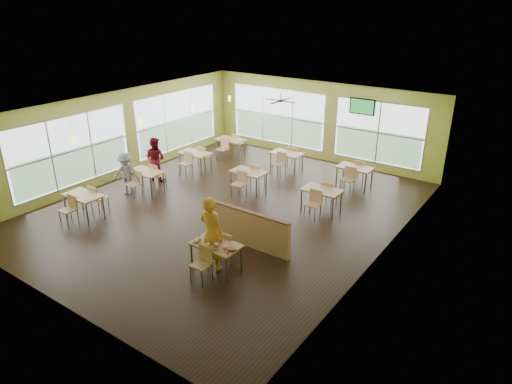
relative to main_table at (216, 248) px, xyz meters
The scene contains 20 objects.
room 3.73m from the main_table, 123.69° to the left, with size 12.00×12.04×3.20m.
window_bays 7.70m from the main_table, 127.41° to the left, with size 9.24×10.24×2.38m.
main_table is the anchor object (origin of this frame).
half_wall_divider 1.45m from the main_table, 90.00° to the left, with size 2.40×0.14×1.04m.
dining_tables 5.61m from the main_table, 122.91° to the left, with size 6.92×8.72×0.87m.
pendant_lights 6.62m from the main_table, 144.75° to the left, with size 0.11×7.31×0.86m.
ceiling_fan 6.73m from the main_table, 108.43° to the left, with size 1.25×1.25×0.29m.
tv_backwall 9.08m from the main_table, 91.29° to the left, with size 1.00×0.07×0.60m.
man_plaid 0.38m from the main_table, 158.37° to the left, with size 0.70×0.46×1.92m, color #CC6516.
patron_maroon 6.71m from the main_table, 148.87° to the left, with size 0.79×0.61×1.61m, color #5B0C15.
patron_grey 5.90m from the main_table, 160.49° to the left, with size 0.95×0.55×1.47m, color slate.
cup_blue 0.45m from the main_table, 161.18° to the right, with size 0.09×0.09×0.31m.
cup_yellow 0.30m from the main_table, 98.40° to the right, with size 0.08×0.08×0.30m.
cup_red_near 0.29m from the main_table, 45.16° to the right, with size 0.10×0.10×0.38m.
cup_red_far 0.44m from the main_table, 16.92° to the right, with size 0.10×0.10×0.36m.
food_basket 0.51m from the main_table, ahead, with size 0.22×0.22×0.05m.
ketchup_cup 0.56m from the main_table, 19.01° to the right, with size 0.06×0.06×0.03m, color #AB1026.
wrapper_left 0.52m from the main_table, 152.81° to the right, with size 0.16×0.14×0.04m, color #A58850.
wrapper_mid 0.18m from the main_table, 91.14° to the left, with size 0.21×0.19×0.05m, color #A58850.
wrapper_right 0.28m from the main_table, 48.03° to the right, with size 0.15×0.14×0.04m, color #A58850.
Camera 1 is at (8.30, -10.28, 6.18)m, focal length 32.00 mm.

